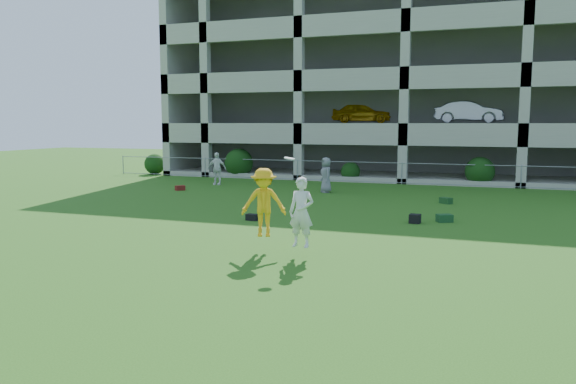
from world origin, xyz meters
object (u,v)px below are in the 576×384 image
at_px(parking_garage, 423,83).
at_px(bystander_b, 217,169).
at_px(bystander_c, 326,175).
at_px(frisbee_contest, 273,205).
at_px(crate_d, 415,219).

bearing_deg(parking_garage, bystander_b, -127.15).
relative_size(bystander_c, parking_garage, 0.06).
relative_size(frisbee_contest, parking_garage, 0.07).
bearing_deg(frisbee_contest, bystander_c, 99.81).
bearing_deg(crate_d, bystander_b, 144.46).
height_order(bystander_b, parking_garage, parking_garage).
relative_size(bystander_b, frisbee_contest, 0.79).
bearing_deg(crate_d, parking_garage, 96.08).
bearing_deg(bystander_c, parking_garage, 134.50).
distance_m(crate_d, parking_garage, 21.52).
xyz_separation_m(crate_d, parking_garage, (-2.19, 20.59, 5.86)).
distance_m(bystander_b, crate_d, 14.20).
bearing_deg(bystander_b, bystander_c, -19.57).
height_order(bystander_b, frisbee_contest, frisbee_contest).
bearing_deg(parking_garage, bystander_c, -101.96).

